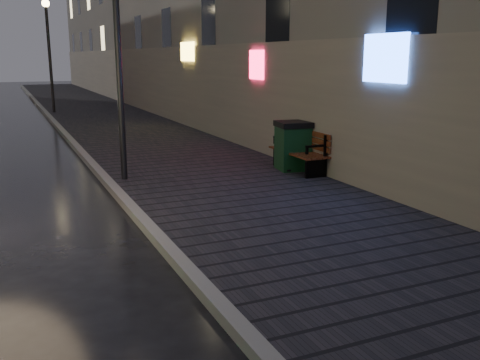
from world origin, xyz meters
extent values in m
plane|color=black|center=(0.00, 0.00, 0.00)|extent=(120.00, 120.00, 0.00)
cube|color=black|center=(3.90, 21.00, 0.07)|extent=(4.60, 58.00, 0.15)
cube|color=slate|center=(1.50, 21.00, 0.07)|extent=(0.20, 58.00, 0.15)
cylinder|color=black|center=(1.85, 6.00, 2.65)|extent=(0.14, 0.14, 5.00)
cylinder|color=black|center=(1.85, 22.00, 2.65)|extent=(0.14, 0.14, 5.00)
sphere|color=#FFD88C|center=(1.85, 22.00, 5.25)|extent=(0.36, 0.36, 0.36)
cube|color=black|center=(5.84, 4.35, 0.36)|extent=(0.53, 0.07, 0.42)
cube|color=black|center=(6.07, 4.35, 0.73)|extent=(0.06, 0.06, 0.74)
cube|color=black|center=(5.78, 4.36, 0.87)|extent=(0.45, 0.06, 0.05)
cube|color=black|center=(5.86, 5.95, 0.36)|extent=(0.53, 0.07, 0.42)
cube|color=black|center=(6.10, 5.94, 0.73)|extent=(0.06, 0.06, 0.74)
cube|color=black|center=(5.81, 5.95, 0.87)|extent=(0.45, 0.06, 0.05)
cube|color=#4E2610|center=(5.85, 5.15, 0.61)|extent=(0.69, 1.92, 0.04)
cube|color=#4E2610|center=(6.10, 5.15, 0.91)|extent=(0.07, 1.91, 0.42)
cube|color=black|center=(5.80, 5.35, 0.67)|extent=(0.81, 0.81, 1.04)
cube|color=black|center=(5.80, 5.35, 1.25)|extent=(0.87, 0.87, 0.13)
camera|label=1|loc=(-0.56, -5.73, 2.84)|focal=40.00mm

